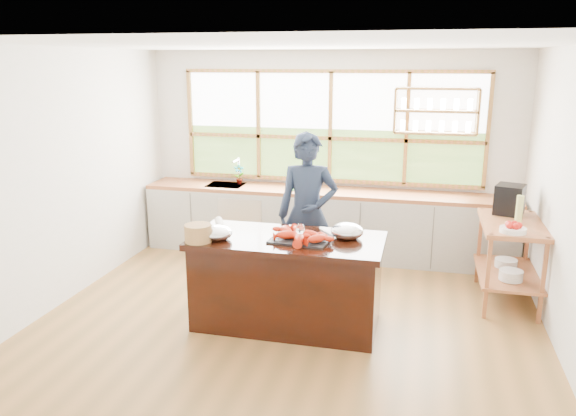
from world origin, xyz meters
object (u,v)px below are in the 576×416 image
(espresso_machine, at_px, (510,199))
(wicker_basket, at_px, (198,233))
(cook, at_px, (308,214))
(island, at_px, (287,281))

(espresso_machine, xyz_separation_m, wicker_basket, (-2.98, -1.75, -0.08))
(cook, bearing_deg, island, -99.47)
(cook, xyz_separation_m, wicker_basket, (-0.81, -1.16, 0.07))
(island, distance_m, cook, 0.97)
(espresso_machine, bearing_deg, cook, -146.89)
(island, relative_size, espresso_machine, 5.61)
(cook, relative_size, espresso_machine, 5.52)
(island, bearing_deg, espresso_machine, 33.40)
(wicker_basket, bearing_deg, espresso_machine, 30.36)
(cook, height_order, wicker_basket, cook)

